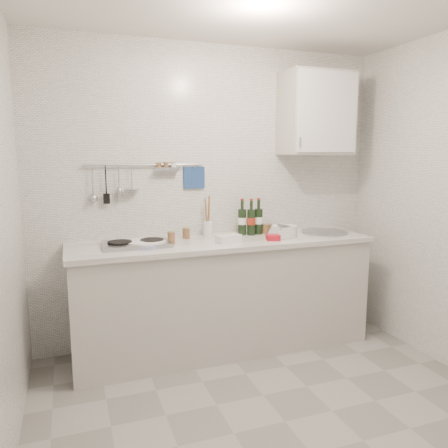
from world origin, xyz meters
name	(u,v)px	position (x,y,z in m)	size (l,w,h in m)	color
floor	(285,422)	(0.00, 0.00, 0.00)	(3.00, 3.00, 0.00)	slate
back_wall	(212,196)	(0.00, 1.40, 1.25)	(3.00, 0.02, 2.50)	silver
counter	(224,297)	(0.01, 1.10, 0.43)	(2.44, 0.64, 0.96)	#B6AFA8
wall_rail	(142,177)	(-0.60, 1.37, 1.43)	(0.98, 0.09, 0.34)	#93969B
wall_cabinet	(317,114)	(0.90, 1.22, 1.95)	(0.60, 0.38, 0.70)	#B6AFA8
plate_stack_hob	(145,243)	(-0.64, 1.08, 0.94)	(0.32, 0.31, 0.04)	#5160B9
plate_stack_sink	(283,231)	(0.52, 1.08, 0.96)	(0.27, 0.25, 0.10)	white
wine_bottles	(251,217)	(0.30, 1.24, 1.07)	(0.22, 0.11, 0.31)	black
butter_dish	(228,239)	(0.00, 1.00, 0.95)	(0.20, 0.10, 0.06)	white
strawberry_punnet	(273,237)	(0.37, 0.96, 0.94)	(0.11, 0.11, 0.04)	red
utensil_crock	(208,227)	(-0.07, 1.30, 1.00)	(0.08, 0.08, 0.34)	white
jar_a	(186,233)	(-0.27, 1.26, 0.97)	(0.06, 0.06, 0.10)	brown
jar_b	(269,228)	(0.50, 1.30, 0.96)	(0.06, 0.06, 0.08)	brown
jar_c	(265,228)	(0.44, 1.25, 0.96)	(0.06, 0.06, 0.09)	brown
jar_d	(171,237)	(-0.44, 1.07, 0.97)	(0.06, 0.06, 0.11)	brown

